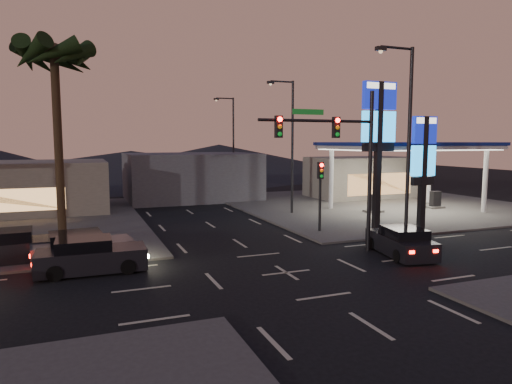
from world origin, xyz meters
name	(u,v)px	position (x,y,z in m)	size (l,w,h in m)	color
ground	(286,273)	(0.00, 0.00, 0.00)	(140.00, 140.00, 0.00)	black
corner_lot_ne	(375,204)	(16.00, 16.00, 0.06)	(24.00, 24.00, 0.12)	#47443F
gas_station	(407,147)	(16.00, 12.00, 5.08)	(12.20, 8.20, 5.47)	silver
convenience_store	(362,177)	(18.00, 21.00, 2.00)	(10.00, 6.00, 4.00)	#726B5B
pylon_sign_tall	(379,127)	(8.50, 5.50, 6.39)	(2.20, 0.35, 9.00)	black
pylon_sign_short	(423,156)	(11.00, 4.50, 4.66)	(1.60, 0.35, 7.00)	black
traffic_signal_mast	(340,148)	(3.76, 1.99, 5.23)	(6.10, 0.39, 8.00)	black
pedestal_signal	(320,185)	(5.50, 6.98, 2.92)	(0.32, 0.39, 4.30)	black
streetlight_near	(406,138)	(6.79, 1.00, 5.72)	(2.14, 0.25, 10.00)	black
streetlight_mid	(290,139)	(6.79, 14.00, 5.72)	(2.14, 0.25, 10.00)	black
streetlight_far	(232,140)	(6.79, 28.00, 5.72)	(2.14, 0.25, 10.00)	black
palm_a	(55,67)	(-9.00, 9.50, 9.43)	(4.41, 4.41, 10.86)	black
building_far_mid	(191,176)	(2.00, 26.00, 2.20)	(12.00, 9.00, 4.40)	#4C4C51
hill_right	(219,159)	(15.00, 60.00, 2.50)	(50.00, 50.00, 5.00)	black
hill_center	(131,163)	(0.00, 60.00, 2.00)	(60.00, 60.00, 4.00)	black
car_lane_a_front	(90,256)	(-7.73, 3.08, 0.69)	(4.61, 2.01, 1.49)	black
car_lane_b_front	(81,248)	(-8.07, 4.82, 0.68)	(4.61, 2.27, 1.46)	#4E4E50
car_lane_b_mid	(11,248)	(-11.06, 5.96, 0.71)	(4.81, 2.24, 1.53)	black
suv_station	(401,242)	(6.49, 0.68, 0.66)	(2.54, 4.48, 1.42)	black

